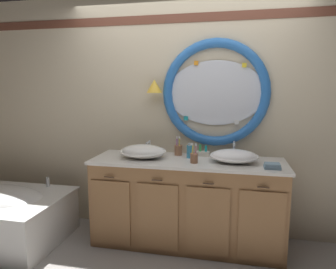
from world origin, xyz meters
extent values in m
plane|color=gray|center=(0.00, 0.00, 0.00)|extent=(14.00, 14.00, 0.00)
cube|color=beige|center=(0.00, 0.59, 1.30)|extent=(6.40, 0.08, 2.60)
cube|color=brown|center=(0.00, 0.55, 2.32)|extent=(6.27, 0.01, 0.09)
ellipsoid|color=silver|center=(0.32, 0.54, 1.55)|extent=(1.02, 0.02, 0.68)
torus|color=#2866B7|center=(0.32, 0.53, 1.55)|extent=(1.12, 0.10, 1.12)
cube|color=teal|center=(0.83, 0.52, 1.56)|extent=(0.05, 0.01, 0.05)
cube|color=yellow|center=(0.60, 0.52, 1.83)|extent=(0.05, 0.01, 0.05)
cube|color=orange|center=(0.11, 0.52, 1.86)|extent=(0.05, 0.01, 0.05)
cube|color=teal|center=(-0.19, 0.52, 1.52)|extent=(0.05, 0.01, 0.05)
cube|color=teal|center=(0.01, 0.52, 1.28)|extent=(0.04, 0.01, 0.04)
cube|color=silver|center=(0.55, 0.52, 1.25)|extent=(0.05, 0.01, 0.05)
cylinder|color=#4C3823|center=(-0.32, 0.51, 1.64)|extent=(0.02, 0.09, 0.02)
cone|color=gold|center=(-0.32, 0.46, 1.62)|extent=(0.17, 0.17, 0.14)
cube|color=olive|center=(0.07, 0.25, 0.43)|extent=(1.90, 0.60, 0.86)
cube|color=silver|center=(0.07, 0.25, 0.88)|extent=(1.93, 0.63, 0.03)
cube|color=silver|center=(0.07, 0.54, 0.80)|extent=(1.90, 0.02, 0.11)
cube|color=olive|center=(-0.64, -0.06, 0.39)|extent=(0.40, 0.02, 0.65)
cylinder|color=#422D1E|center=(-0.64, -0.07, 0.76)|extent=(0.10, 0.01, 0.01)
cube|color=olive|center=(-0.17, -0.06, 0.39)|extent=(0.40, 0.02, 0.65)
cylinder|color=#422D1E|center=(-0.17, -0.07, 0.76)|extent=(0.10, 0.01, 0.01)
cube|color=olive|center=(0.31, -0.06, 0.39)|extent=(0.40, 0.02, 0.65)
cylinder|color=#422D1E|center=(0.31, -0.07, 0.76)|extent=(0.10, 0.01, 0.01)
cube|color=olive|center=(0.78, -0.06, 0.39)|extent=(0.40, 0.02, 0.65)
cylinder|color=#422D1E|center=(0.78, -0.07, 0.76)|extent=(0.10, 0.01, 0.01)
cylinder|color=silver|center=(-1.55, 0.29, 0.54)|extent=(0.04, 0.04, 0.11)
ellipsoid|color=white|center=(-0.39, 0.22, 0.96)|extent=(0.46, 0.32, 0.14)
torus|color=white|center=(-0.39, 0.22, 0.96)|extent=(0.48, 0.48, 0.02)
cylinder|color=silver|center=(-0.39, 0.22, 0.96)|extent=(0.03, 0.03, 0.01)
ellipsoid|color=white|center=(0.53, 0.22, 0.96)|extent=(0.44, 0.31, 0.13)
torus|color=white|center=(0.53, 0.22, 0.96)|extent=(0.46, 0.46, 0.02)
cylinder|color=silver|center=(0.53, 0.22, 0.96)|extent=(0.03, 0.03, 0.01)
cylinder|color=silver|center=(-0.39, 0.48, 0.90)|extent=(0.05, 0.05, 0.02)
cylinder|color=silver|center=(-0.39, 0.48, 0.96)|extent=(0.02, 0.02, 0.11)
sphere|color=silver|center=(-0.39, 0.48, 1.02)|extent=(0.03, 0.03, 0.03)
cylinder|color=silver|center=(-0.39, 0.41, 1.02)|extent=(0.02, 0.12, 0.02)
cylinder|color=silver|center=(-0.47, 0.48, 0.92)|extent=(0.04, 0.04, 0.06)
cylinder|color=silver|center=(-0.30, 0.48, 0.92)|extent=(0.04, 0.04, 0.06)
cube|color=silver|center=(-0.47, 0.48, 0.95)|extent=(0.05, 0.01, 0.01)
cube|color=silver|center=(-0.30, 0.48, 0.95)|extent=(0.05, 0.01, 0.01)
cylinder|color=silver|center=(0.53, 0.48, 0.90)|extent=(0.05, 0.05, 0.02)
cylinder|color=silver|center=(0.53, 0.48, 0.98)|extent=(0.02, 0.02, 0.14)
sphere|color=silver|center=(0.53, 0.48, 1.05)|extent=(0.03, 0.03, 0.03)
cylinder|color=silver|center=(0.53, 0.41, 1.05)|extent=(0.02, 0.12, 0.02)
cylinder|color=silver|center=(0.44, 0.48, 0.92)|extent=(0.04, 0.04, 0.06)
cylinder|color=silver|center=(0.61, 0.48, 0.92)|extent=(0.04, 0.04, 0.06)
cube|color=silver|center=(0.44, 0.48, 0.95)|extent=(0.05, 0.01, 0.01)
cube|color=silver|center=(0.61, 0.48, 0.95)|extent=(0.05, 0.01, 0.01)
cylinder|color=#996647|center=(-0.06, 0.43, 0.94)|extent=(0.08, 0.08, 0.10)
torus|color=#996647|center=(-0.06, 0.43, 0.99)|extent=(0.09, 0.09, 0.01)
cylinder|color=yellow|center=(-0.04, 0.43, 0.99)|extent=(0.02, 0.04, 0.17)
cube|color=white|center=(-0.04, 0.43, 1.08)|extent=(0.02, 0.03, 0.03)
cylinder|color=purple|center=(-0.07, 0.43, 0.99)|extent=(0.01, 0.02, 0.17)
cube|color=white|center=(-0.07, 0.43, 1.08)|extent=(0.02, 0.02, 0.02)
cylinder|color=#996647|center=(0.15, 0.13, 0.94)|extent=(0.07, 0.07, 0.09)
torus|color=#996647|center=(0.15, 0.13, 0.98)|extent=(0.08, 0.08, 0.01)
cylinder|color=pink|center=(0.17, 0.13, 0.98)|extent=(0.01, 0.02, 0.16)
cube|color=white|center=(0.17, 0.13, 1.07)|extent=(0.02, 0.02, 0.02)
cylinder|color=yellow|center=(0.13, 0.14, 0.98)|extent=(0.02, 0.01, 0.16)
cube|color=white|center=(0.13, 0.14, 1.07)|extent=(0.02, 0.02, 0.02)
cylinder|color=#388EBC|center=(0.08, 0.33, 0.96)|extent=(0.06, 0.06, 0.13)
cylinder|color=silver|center=(0.08, 0.33, 1.03)|extent=(0.03, 0.03, 0.02)
cylinder|color=silver|center=(0.08, 0.31, 1.05)|extent=(0.01, 0.04, 0.01)
cube|color=#7593A8|center=(0.86, 0.08, 0.90)|extent=(0.14, 0.12, 0.02)
cube|color=#7593A8|center=(0.86, 0.08, 0.93)|extent=(0.13, 0.11, 0.02)
cube|color=beige|center=(0.21, 0.46, 0.91)|extent=(0.13, 0.09, 0.05)
cylinder|color=green|center=(0.18, 0.46, 0.97)|extent=(0.02, 0.02, 0.07)
cylinder|color=#19ADB2|center=(0.24, 0.46, 0.97)|extent=(0.02, 0.02, 0.06)
camera|label=1|loc=(0.50, -2.68, 1.62)|focal=32.22mm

